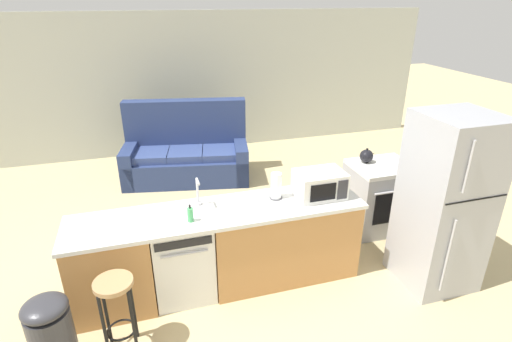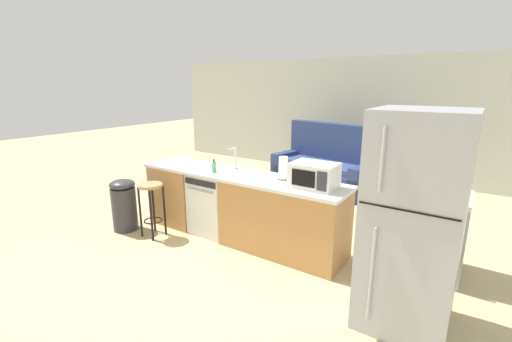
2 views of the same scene
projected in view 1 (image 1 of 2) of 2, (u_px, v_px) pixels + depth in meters
The scene contains 14 objects.
ground_plane at pixel (209, 286), 4.26m from camera, with size 24.00×24.00×0.00m, color tan.
wall_back at pixel (181, 84), 7.49m from camera, with size 10.00×0.06×2.60m.
kitchen_counter at pixel (230, 250), 4.15m from camera, with size 2.94×0.66×0.90m.
dishwasher at pixel (182, 258), 4.02m from camera, with size 0.58×0.61×0.84m.
stove_range at pixel (379, 196), 5.17m from camera, with size 0.76×0.68×0.90m.
refrigerator at pixel (445, 203), 4.02m from camera, with size 0.72×0.73×1.85m.
microwave at pixel (320, 184), 4.15m from camera, with size 0.50×0.37×0.28m.
sink_faucet at pixel (198, 194), 3.98m from camera, with size 0.07×0.18×0.30m.
paper_towel_roll at pixel (276, 186), 4.12m from camera, with size 0.14×0.14×0.28m.
soap_bottle at pixel (190, 215), 3.72m from camera, with size 0.06×0.06×0.18m.
kettle at pixel (367, 156), 5.02m from camera, with size 0.21×0.17×0.19m.
bar_stool at pixel (116, 301), 3.29m from camera, with size 0.32×0.32×0.74m.
trash_bin at pixel (52, 337), 3.15m from camera, with size 0.35×0.35×0.74m.
couch at pixel (187, 155), 6.67m from camera, with size 2.14×1.27×1.27m.
Camera 1 is at (-0.49, -3.39, 2.86)m, focal length 28.00 mm.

